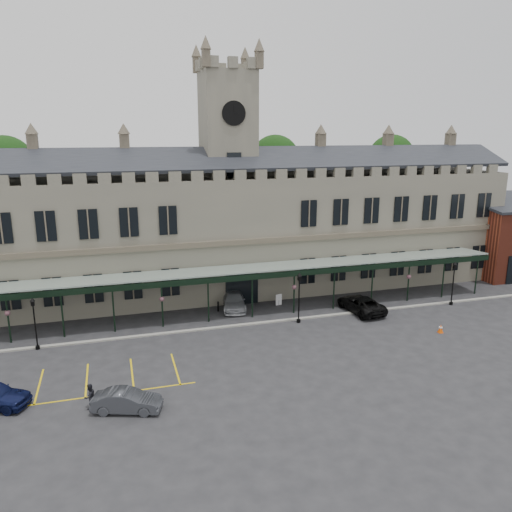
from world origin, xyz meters
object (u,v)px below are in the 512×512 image
object	(u,v)px
station_building	(229,229)
car_taxi	(234,301)
lamp_post_mid	(299,293)
lamp_post_left	(34,319)
lamp_post_right	(453,279)
car_van	(361,304)
sign_board	(279,300)
person_b	(90,397)
car_left_b	(127,401)
traffic_cone	(441,329)
clock_tower	(228,165)

from	to	relation	value
station_building	car_taxi	xyz separation A→B (m)	(-1.03, -5.91, -5.72)
lamp_post_mid	lamp_post_left	bearing A→B (deg)	178.76
lamp_post_right	car_van	xyz separation A→B (m)	(-9.37, 0.72, -1.80)
lamp_post_left	sign_board	world-z (taller)	lamp_post_left
lamp_post_right	person_b	xyz separation A→B (m)	(-33.07, -9.81, -1.76)
car_left_b	person_b	size ratio (longest dim) A/B	2.56
traffic_cone	car_van	xyz separation A→B (m)	(-4.05, 6.37, 0.41)
lamp_post_mid	car_van	distance (m)	6.86
car_taxi	lamp_post_left	bearing A→B (deg)	-154.01
car_taxi	person_b	xyz separation A→B (m)	(-12.59, -14.83, 0.05)
car_left_b	car_van	xyz separation A→B (m)	(21.58, 11.46, 0.08)
lamp_post_right	traffic_cone	world-z (taller)	lamp_post_right
lamp_post_right	lamp_post_mid	bearing A→B (deg)	-179.37
car_left_b	car_taxi	xyz separation A→B (m)	(10.47, 15.76, 0.07)
lamp_post_right	car_taxi	xyz separation A→B (m)	(-20.48, 5.02, -1.81)
sign_board	car_left_b	size ratio (longest dim) A/B	0.27
station_building	clock_tower	xyz separation A→B (m)	(0.00, 0.09, 6.64)
lamp_post_right	car_van	bearing A→B (deg)	175.62
car_left_b	person_b	distance (m)	2.32
car_van	sign_board	bearing A→B (deg)	-36.08
car_left_b	clock_tower	bearing A→B (deg)	-10.01
lamp_post_left	car_taxi	size ratio (longest dim) A/B	0.81
lamp_post_mid	lamp_post_right	bearing A→B (deg)	0.63
lamp_post_mid	sign_board	xyz separation A→B (m)	(-0.22, 4.78, -2.17)
station_building	person_b	distance (m)	25.45
clock_tower	sign_board	distance (m)	14.51
sign_board	car_left_b	xyz separation A→B (m)	(-14.84, -15.34, 0.14)
lamp_post_left	car_left_b	xyz separation A→B (m)	(6.30, -11.03, -1.80)
lamp_post_mid	person_b	distance (m)	19.79
lamp_post_right	person_b	size ratio (longest dim) A/B	2.70
lamp_post_right	traffic_cone	size ratio (longest dim) A/B	6.05
sign_board	person_b	xyz separation A→B (m)	(-16.96, -14.41, 0.27)
lamp_post_mid	lamp_post_right	world-z (taller)	lamp_post_mid
clock_tower	traffic_cone	bearing A→B (deg)	-49.70
traffic_cone	person_b	world-z (taller)	person_b
car_taxi	car_van	bearing A→B (deg)	-10.93
lamp_post_left	car_van	size ratio (longest dim) A/B	0.76
lamp_post_left	car_van	world-z (taller)	lamp_post_left
car_van	car_taxi	bearing A→B (deg)	-27.26
traffic_cone	sign_board	world-z (taller)	sign_board
lamp_post_mid	person_b	size ratio (longest dim) A/B	2.85
lamp_post_left	car_taxi	bearing A→B (deg)	15.75
lamp_post_mid	traffic_cone	bearing A→B (deg)	-27.38
sign_board	car_van	distance (m)	7.78
lamp_post_right	person_b	world-z (taller)	lamp_post_right
lamp_post_right	sign_board	bearing A→B (deg)	164.04
clock_tower	traffic_cone	world-z (taller)	clock_tower
traffic_cone	car_left_b	xyz separation A→B (m)	(-25.63, -5.09, 0.33)
car_left_b	car_taxi	bearing A→B (deg)	-15.75
clock_tower	car_taxi	xyz separation A→B (m)	(-1.03, -6.00, -12.36)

